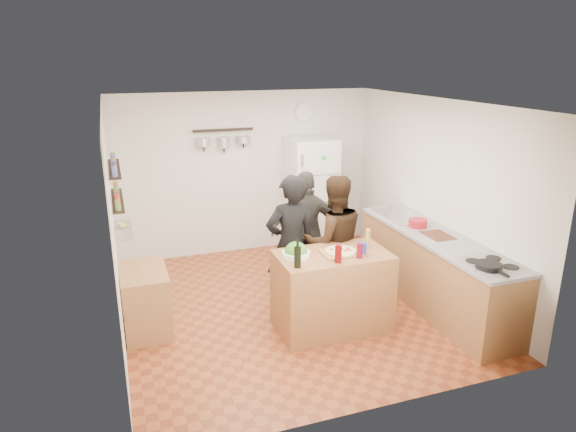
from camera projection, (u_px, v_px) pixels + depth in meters
name	position (u px, v px, depth m)	size (l,w,h in m)	color
room_shell	(280.00, 202.00, 6.42)	(4.20, 4.20, 4.20)	brown
prep_island	(332.00, 291.00, 5.80)	(1.25, 0.72, 0.91)	#985D37
pizza_board	(340.00, 253.00, 5.67)	(0.42, 0.34, 0.02)	olive
pizza	(341.00, 251.00, 5.66)	(0.34, 0.34, 0.02)	beige
salad_bowl	(296.00, 254.00, 5.57)	(0.30, 0.30, 0.06)	white
wine_bottle	(298.00, 257.00, 5.28)	(0.07, 0.07, 0.22)	black
wine_glass_near	(338.00, 254.00, 5.41)	(0.07, 0.07, 0.18)	#530708
wine_glass_far	(360.00, 251.00, 5.53)	(0.07, 0.07, 0.16)	maroon
pepper_mill	(368.00, 240.00, 5.82)	(0.06, 0.06, 0.18)	#A78646
salt_canister	(363.00, 249.00, 5.63)	(0.08, 0.08, 0.13)	navy
person_left	(291.00, 245.00, 6.08)	(0.62, 0.41, 1.71)	black
person_center	(333.00, 242.00, 6.24)	(0.81, 0.63, 1.67)	black
person_back	(307.00, 231.00, 6.75)	(0.93, 0.39, 1.59)	#2D2B28
counter_run	(435.00, 271.00, 6.35)	(0.63, 2.63, 0.90)	#9E7042
stove_top	(492.00, 265.00, 5.35)	(0.60, 0.62, 0.02)	white
skillet	(489.00, 266.00, 5.25)	(0.27, 0.27, 0.05)	black
sink	(401.00, 216.00, 6.97)	(0.50, 0.80, 0.03)	silver
cutting_board	(438.00, 236.00, 6.21)	(0.30, 0.40, 0.02)	brown
red_bowl	(418.00, 223.00, 6.51)	(0.23, 0.23, 0.10)	#A6131F
fridge	(311.00, 195.00, 8.05)	(0.70, 0.68, 1.80)	white
wall_clock	(304.00, 113.00, 7.97)	(0.30, 0.30, 0.03)	silver
spice_shelf_lower	(117.00, 200.00, 5.57)	(0.12, 1.00, 0.03)	black
spice_shelf_upper	(114.00, 169.00, 5.47)	(0.12, 1.00, 0.03)	black
produce_basket	(123.00, 230.00, 5.68)	(0.18, 0.35, 0.14)	silver
side_table	(146.00, 300.00, 5.78)	(0.50, 0.80, 0.73)	#AA7047
pot_rack	(223.00, 130.00, 7.55)	(0.90, 0.04, 0.04)	black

